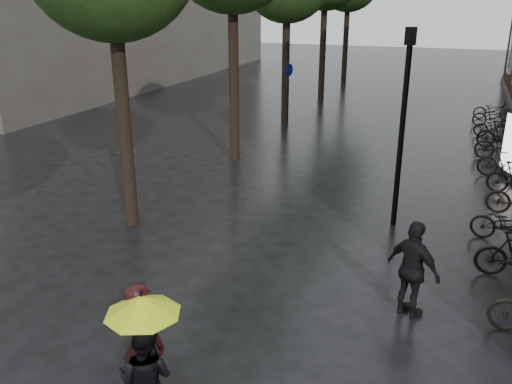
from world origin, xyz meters
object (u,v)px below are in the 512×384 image
at_px(pedestrian_walking, 413,270).
at_px(parked_bicycles, 505,161).
at_px(lamp_post, 404,110).
at_px(person_black, 146,380).
at_px(person_burgundy, 142,344).

bearing_deg(pedestrian_walking, parked_bicycles, -70.86).
bearing_deg(lamp_post, parked_bicycles, 62.25).
relative_size(person_black, lamp_post, 0.33).
bearing_deg(parked_bicycles, person_burgundy, -111.98).
bearing_deg(person_black, person_burgundy, -59.48).
xyz_separation_m(person_black, pedestrian_walking, (2.82, 3.91, 0.11)).
bearing_deg(person_black, lamp_post, -109.81).
height_order(person_burgundy, parked_bicycles, person_burgundy).
bearing_deg(person_black, pedestrian_walking, -131.03).
height_order(person_burgundy, lamp_post, lamp_post).
height_order(pedestrian_walking, lamp_post, lamp_post).
distance_m(pedestrian_walking, lamp_post, 4.48).
relative_size(parked_bicycles, lamp_post, 3.95).
relative_size(person_black, pedestrian_walking, 0.88).
height_order(parked_bicycles, lamp_post, lamp_post).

